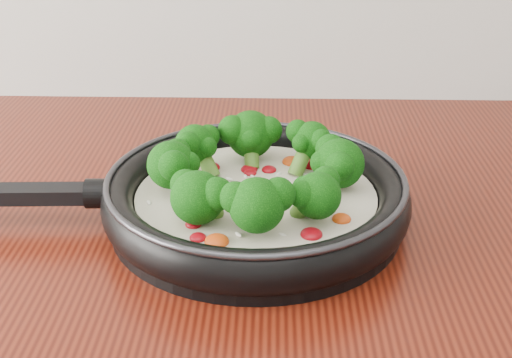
{
  "coord_description": "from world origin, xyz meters",
  "views": [
    {
      "loc": [
        -0.1,
        0.45,
        1.26
      ],
      "look_at": [
        -0.11,
        1.09,
        0.95
      ],
      "focal_mm": 47.81,
      "sensor_mm": 36.0,
      "label": 1
    }
  ],
  "objects": [
    {
      "name": "skillet",
      "position": [
        -0.12,
        1.09,
        0.93
      ],
      "size": [
        0.51,
        0.34,
        0.09
      ],
      "color": "black",
      "rests_on": "counter"
    }
  ]
}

